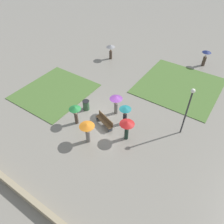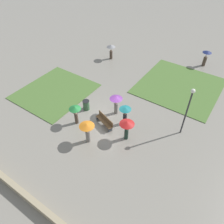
{
  "view_description": "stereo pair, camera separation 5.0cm",
  "coord_description": "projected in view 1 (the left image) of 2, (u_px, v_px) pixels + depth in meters",
  "views": [
    {
      "loc": [
        8.14,
        -11.01,
        13.21
      ],
      "look_at": [
        0.68,
        0.01,
        1.12
      ],
      "focal_mm": 35.0,
      "sensor_mm": 36.0,
      "label": 1
    },
    {
      "loc": [
        8.18,
        -10.99,
        13.21
      ],
      "look_at": [
        0.68,
        0.01,
        1.12
      ],
      "focal_mm": 35.0,
      "sensor_mm": 36.0,
      "label": 2
    }
  ],
  "objects": [
    {
      "name": "lone_walker_mid_plaza",
      "position": [
        206.0,
        56.0,
        24.92
      ],
      "size": [
        1.02,
        1.02,
        1.82
      ],
      "rotation": [
        0.0,
        0.0,
        1.08
      ],
      "color": "#47382D",
      "rests_on": "ground_plane"
    },
    {
      "name": "ground_plane",
      "position": [
        105.0,
        119.0,
        19.01
      ],
      "size": [
        90.0,
        90.0,
        0.0
      ],
      "primitive_type": "plane",
      "color": "gray"
    },
    {
      "name": "crowd_person_teal",
      "position": [
        125.0,
        112.0,
        17.75
      ],
      "size": [
        1.0,
        1.0,
        1.79
      ],
      "rotation": [
        0.0,
        0.0,
        5.76
      ],
      "color": "black",
      "rests_on": "ground_plane"
    },
    {
      "name": "parapet_wall",
      "position": [
        25.0,
        195.0,
        13.5
      ],
      "size": [
        45.0,
        0.35,
        0.65
      ],
      "color": "tan",
      "rests_on": "ground_plane"
    },
    {
      "name": "trash_bin",
      "position": [
        86.0,
        105.0,
        19.63
      ],
      "size": [
        0.62,
        0.62,
        0.94
      ],
      "color": "#335638",
      "rests_on": "ground_plane"
    },
    {
      "name": "park_bench",
      "position": [
        105.0,
        121.0,
        18.14
      ],
      "size": [
        1.98,
        1.04,
        0.9
      ],
      "rotation": [
        0.0,
        0.0,
        -0.33
      ],
      "color": "brown",
      "rests_on": "ground_plane"
    },
    {
      "name": "crowd_person_green",
      "position": [
        75.0,
        111.0,
        17.71
      ],
      "size": [
        1.01,
        1.01,
        1.82
      ],
      "rotation": [
        0.0,
        0.0,
        0.52
      ],
      "color": "#47382D",
      "rests_on": "ground_plane"
    },
    {
      "name": "crowd_person_purple",
      "position": [
        116.0,
        101.0,
        18.59
      ],
      "size": [
        1.11,
        1.11,
        1.9
      ],
      "rotation": [
        0.0,
        0.0,
        5.41
      ],
      "color": "slate",
      "rests_on": "ground_plane"
    },
    {
      "name": "lawn_patch_near",
      "position": [
        55.0,
        91.0,
        21.88
      ],
      "size": [
        6.37,
        7.01,
        0.06
      ],
      "color": "#4C7033",
      "rests_on": "ground_plane"
    },
    {
      "name": "crowd_person_red",
      "position": [
        127.0,
        125.0,
        16.38
      ],
      "size": [
        1.16,
        1.16,
        1.87
      ],
      "rotation": [
        0.0,
        0.0,
        0.33
      ],
      "color": "#1E3328",
      "rests_on": "ground_plane"
    },
    {
      "name": "lamp_post",
      "position": [
        188.0,
        106.0,
        15.96
      ],
      "size": [
        0.32,
        0.32,
        4.35
      ],
      "color": "#2D2D30",
      "rests_on": "ground_plane"
    },
    {
      "name": "lawn_patch_far",
      "position": [
        179.0,
        86.0,
        22.62
      ],
      "size": [
        7.77,
        7.98,
        0.06
      ],
      "color": "#4C7033",
      "rests_on": "ground_plane"
    },
    {
      "name": "crowd_person_orange",
      "position": [
        87.0,
        129.0,
        16.23
      ],
      "size": [
        1.16,
        1.16,
        1.86
      ],
      "rotation": [
        0.0,
        0.0,
        2.28
      ],
      "color": "slate",
      "rests_on": "ground_plane"
    },
    {
      "name": "lone_walker_far_path",
      "position": [
        111.0,
        49.0,
        26.03
      ],
      "size": [
        1.04,
        1.04,
        1.81
      ],
      "rotation": [
        0.0,
        0.0,
        4.58
      ],
      "color": "#47382D",
      "rests_on": "ground_plane"
    }
  ]
}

